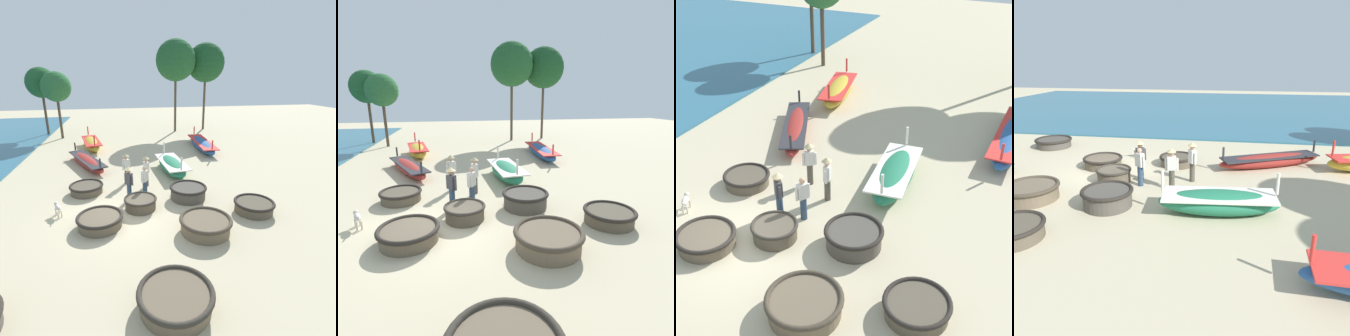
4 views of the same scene
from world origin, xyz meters
The scene contains 20 objects.
ground_plane centered at (0.00, 0.00, 0.00)m, with size 80.00×80.00×0.00m, color #C6B793.
coracle_nearest centered at (3.27, 1.23, 0.35)m, with size 1.81×1.81×0.64m.
coracle_front_right centered at (-0.81, -0.59, 0.27)m, with size 1.84×1.84×0.50m.
coracle_far_right centered at (0.90, 0.58, 0.30)m, with size 1.47×1.47×0.55m.
coracle_center centered at (3.17, -1.71, 0.32)m, with size 2.03×2.03×0.59m.
coracle_weathered centered at (5.77, -0.59, 0.27)m, with size 1.77×1.77×0.50m.
coracle_tilted centered at (-1.66, 2.80, 0.26)m, with size 1.70×1.70×0.47m.
long_boat_white_hull centered at (6.74, 9.95, 0.39)m, with size 1.43×5.94×1.35m.
long_boat_ochre_hull centered at (-2.06, 7.15, 0.33)m, with size 3.04×5.06×1.13m.
long_boat_blue_hull centered at (3.24, 5.06, 0.42)m, with size 1.65×4.10×1.46m.
long_boat_red_hull centered at (-2.13, 11.77, 0.42)m, with size 2.04×4.55×1.47m.
fisherman_standing_right centered at (1.23, 1.82, 0.84)m, with size 0.37×0.46×1.57m.
fisherman_by_coracle centered at (1.45, 3.14, 0.96)m, with size 0.36×0.51×1.67m.
fisherman_crouching centered at (0.46, 1.62, 0.96)m, with size 0.39×0.41×1.67m.
fisherman_hauling centered at (0.42, 3.81, 0.96)m, with size 0.45×0.38×1.67m.
dog centered at (-2.62, 0.65, 0.37)m, with size 0.41×0.64×0.55m.
tree_rightmost centered at (-5.21, 16.17, 4.71)m, with size 2.66×2.66×6.07m.
tree_right_mid centered at (9.49, 18.18, 6.93)m, with size 3.91×3.91×8.91m.
tree_left_mid centered at (6.12, 17.49, 7.10)m, with size 4.00×4.00×9.12m.
tree_center centered at (-6.89, 18.02, 5.03)m, with size 2.84×2.84×6.48m.
Camera 2 is at (0.74, -8.04, 4.21)m, focal length 28.00 mm.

